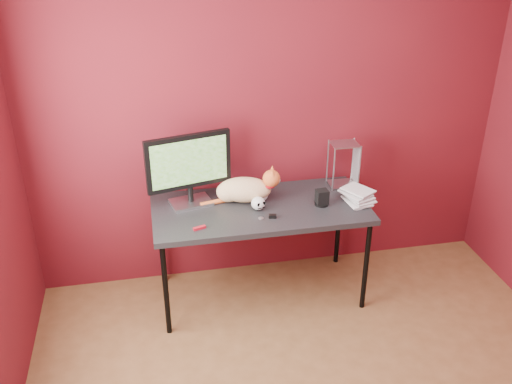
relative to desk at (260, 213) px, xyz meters
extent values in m
cube|color=#591019|center=(0.15, 0.38, 0.60)|extent=(3.50, 0.02, 2.60)
cube|color=black|center=(0.00, 0.00, 0.03)|extent=(1.50, 0.70, 0.04)
cylinder|color=black|center=(-0.70, -0.30, -0.34)|extent=(0.04, 0.04, 0.71)
cylinder|color=black|center=(0.70, -0.30, -0.34)|extent=(0.04, 0.04, 0.71)
cylinder|color=black|center=(-0.70, 0.30, -0.34)|extent=(0.04, 0.04, 0.71)
cylinder|color=black|center=(0.70, 0.30, -0.34)|extent=(0.04, 0.04, 0.71)
cube|color=#A8A7AC|center=(-0.47, 0.14, 0.06)|extent=(0.31, 0.25, 0.02)
cylinder|color=black|center=(-0.47, 0.14, 0.13)|extent=(0.04, 0.04, 0.12)
cube|color=black|center=(-0.47, 0.14, 0.38)|extent=(0.59, 0.17, 0.38)
cube|color=#1C4813|center=(-0.47, 0.14, 0.38)|extent=(0.52, 0.13, 0.32)
ellipsoid|color=orange|center=(-0.09, 0.11, 0.14)|extent=(0.41, 0.27, 0.18)
ellipsoid|color=orange|center=(-0.20, 0.13, 0.12)|extent=(0.21, 0.20, 0.14)
sphere|color=silver|center=(0.02, 0.08, 0.11)|extent=(0.12, 0.12, 0.12)
sphere|color=orange|center=(0.09, 0.07, 0.23)|extent=(0.12, 0.12, 0.12)
cone|color=orange|center=(0.09, 0.03, 0.29)|extent=(0.04, 0.04, 0.05)
cone|color=orange|center=(0.10, 0.10, 0.29)|extent=(0.04, 0.04, 0.05)
cylinder|color=red|center=(0.08, 0.07, 0.18)|extent=(0.09, 0.09, 0.01)
cylinder|color=orange|center=(-0.31, 0.10, 0.07)|extent=(0.20, 0.08, 0.03)
ellipsoid|color=silver|center=(-0.02, -0.04, 0.10)|extent=(0.10, 0.10, 0.09)
ellipsoid|color=black|center=(-0.04, -0.08, 0.11)|extent=(0.02, 0.02, 0.03)
ellipsoid|color=black|center=(0.00, -0.08, 0.11)|extent=(0.02, 0.02, 0.03)
cube|color=black|center=(-0.02, -0.08, 0.08)|extent=(0.05, 0.02, 0.00)
cylinder|color=black|center=(0.43, -0.06, 0.06)|extent=(0.10, 0.10, 0.01)
cube|color=black|center=(0.43, -0.06, 0.11)|extent=(0.09, 0.08, 0.10)
imported|color=beige|center=(0.62, -0.08, 0.15)|extent=(0.18, 0.23, 0.21)
imported|color=beige|center=(0.62, -0.08, 0.36)|extent=(0.20, 0.24, 0.21)
imported|color=beige|center=(0.62, -0.08, 0.57)|extent=(0.22, 0.25, 0.21)
imported|color=beige|center=(0.62, -0.08, 0.78)|extent=(0.23, 0.25, 0.21)
imported|color=beige|center=(0.62, -0.08, 0.99)|extent=(0.24, 0.26, 0.21)
cylinder|color=#A8A7AC|center=(0.57, 0.13, 0.22)|extent=(0.01, 0.01, 0.34)
cylinder|color=#A8A7AC|center=(0.77, 0.13, 0.22)|extent=(0.01, 0.01, 0.34)
cylinder|color=#A8A7AC|center=(0.57, 0.29, 0.22)|extent=(0.01, 0.01, 0.34)
cylinder|color=#A8A7AC|center=(0.77, 0.29, 0.22)|extent=(0.01, 0.01, 0.34)
cube|color=#A8A7AC|center=(0.67, 0.21, 0.06)|extent=(0.20, 0.17, 0.01)
cube|color=#A8A7AC|center=(0.67, 0.21, 0.38)|extent=(0.20, 0.17, 0.01)
cube|color=#A50C1C|center=(-0.45, -0.22, 0.06)|extent=(0.09, 0.05, 0.02)
cube|color=black|center=(0.05, -0.17, 0.06)|extent=(0.06, 0.04, 0.02)
cylinder|color=#A8A7AC|center=(-0.03, -0.17, 0.05)|extent=(0.04, 0.04, 0.00)
camera|label=1|loc=(-0.71, -3.41, 1.95)|focal=40.00mm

